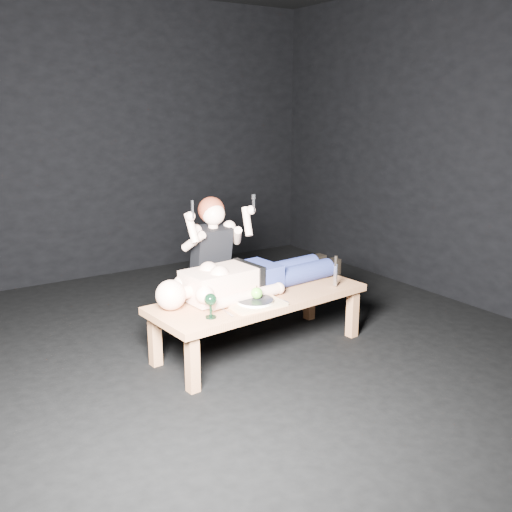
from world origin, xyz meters
name	(u,v)px	position (x,y,z in m)	size (l,w,h in m)	color
ground	(222,348)	(0.00, 0.00, 0.00)	(5.00, 5.00, 0.00)	black
back_wall	(105,139)	(0.00, 2.50, 1.50)	(5.00, 5.00, 0.00)	black
table	(260,323)	(0.23, -0.18, 0.23)	(1.72, 0.64, 0.45)	#AF7246
lying_man	(255,273)	(0.28, -0.05, 0.59)	(1.81, 0.55, 0.28)	#E1AF8E
kneeling_woman	(208,263)	(0.09, 0.38, 0.60)	(0.64, 0.71, 1.19)	black
serving_tray	(255,304)	(0.08, -0.35, 0.46)	(0.39, 0.28, 0.02)	tan
plate	(255,301)	(0.08, -0.35, 0.48)	(0.26, 0.26, 0.02)	white
apple	(257,293)	(0.10, -0.34, 0.54)	(0.09, 0.09, 0.09)	green
goblet	(211,306)	(-0.31, -0.40, 0.54)	(0.09, 0.09, 0.18)	black
fork_flat	(227,313)	(-0.17, -0.38, 0.45)	(0.02, 0.18, 0.01)	#B2B2B7
knife_flat	(281,300)	(0.30, -0.36, 0.45)	(0.02, 0.18, 0.01)	#B2B2B7
spoon_flat	(266,299)	(0.22, -0.29, 0.45)	(0.02, 0.18, 0.01)	#B2B2B7
carving_knife	(336,271)	(0.85, -0.34, 0.58)	(0.03, 0.04, 0.26)	#B2B2B7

